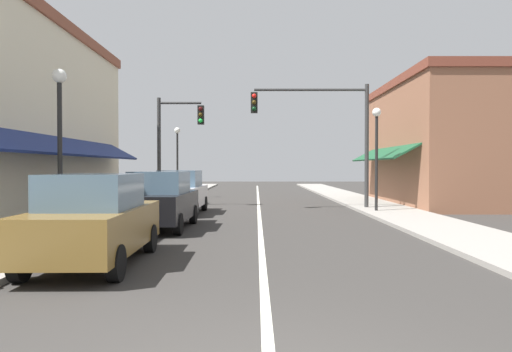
{
  "coord_description": "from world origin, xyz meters",
  "views": [
    {
      "loc": [
        -0.13,
        -3.71,
        1.9
      ],
      "look_at": [
        -0.17,
        15.56,
        1.54
      ],
      "focal_mm": 32.87,
      "sensor_mm": 36.0,
      "label": 1
    }
  ],
  "objects": [
    {
      "name": "sidewalk_left",
      "position": [
        -5.5,
        18.0,
        0.06
      ],
      "size": [
        2.6,
        56.0,
        0.12
      ],
      "primitive_type": "cube",
      "color": "gray",
      "rests_on": "ground"
    },
    {
      "name": "storefront_right_block",
      "position": [
        9.68,
        20.0,
        3.16
      ],
      "size": [
        7.09,
        10.2,
        6.31
      ],
      "color": "#8E5B42",
      "rests_on": "ground"
    },
    {
      "name": "street_lamp_left_near",
      "position": [
        -5.15,
        8.26,
        3.01
      ],
      "size": [
        0.36,
        0.36,
        4.41
      ],
      "color": "black",
      "rests_on": "ground"
    },
    {
      "name": "parked_car_second_left",
      "position": [
        -3.06,
        10.64,
        0.88
      ],
      "size": [
        1.85,
        4.14,
        1.77
      ],
      "rotation": [
        0.0,
        0.0,
        -0.02
      ],
      "color": "black",
      "rests_on": "ground"
    },
    {
      "name": "street_lamp_right_mid",
      "position": [
        4.82,
        15.49,
        2.96
      ],
      "size": [
        0.36,
        0.36,
        4.33
      ],
      "color": "black",
      "rests_on": "ground"
    },
    {
      "name": "lane_center_stripe",
      "position": [
        0.0,
        18.0,
        0.0
      ],
      "size": [
        0.14,
        52.0,
        0.01
      ],
      "primitive_type": "cube",
      "color": "silver",
      "rests_on": "ground"
    },
    {
      "name": "street_lamp_left_far",
      "position": [
        -4.95,
        24.96,
        2.96
      ],
      "size": [
        0.36,
        0.36,
        4.33
      ],
      "color": "black",
      "rests_on": "ground"
    },
    {
      "name": "ground_plane",
      "position": [
        0.0,
        18.0,
        0.0
      ],
      "size": [
        80.0,
        80.0,
        0.0
      ],
      "primitive_type": "plane",
      "color": "#33302D"
    },
    {
      "name": "sidewalk_right",
      "position": [
        5.5,
        18.0,
        0.06
      ],
      "size": [
        2.6,
        56.0,
        0.12
      ],
      "primitive_type": "cube",
      "color": "gray",
      "rests_on": "ground"
    },
    {
      "name": "parked_car_third_left",
      "position": [
        -3.22,
        15.43,
        0.88
      ],
      "size": [
        1.85,
        4.13,
        1.77
      ],
      "rotation": [
        0.0,
        0.0,
        -0.02
      ],
      "color": "silver",
      "rests_on": "ground"
    },
    {
      "name": "traffic_signal_mast_arm",
      "position": [
        2.97,
        17.07,
        3.83
      ],
      "size": [
        5.25,
        0.5,
        5.59
      ],
      "color": "#333333",
      "rests_on": "ground"
    },
    {
      "name": "traffic_signal_left_corner",
      "position": [
        -4.07,
        18.76,
        3.41
      ],
      "size": [
        2.28,
        0.5,
        5.24
      ],
      "color": "#333333",
      "rests_on": "ground"
    },
    {
      "name": "parked_car_nearest_left",
      "position": [
        -3.26,
        5.33,
        0.88
      ],
      "size": [
        1.84,
        4.13,
        1.77
      ],
      "rotation": [
        0.0,
        0.0,
        0.02
      ],
      "color": "brown",
      "rests_on": "ground"
    }
  ]
}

